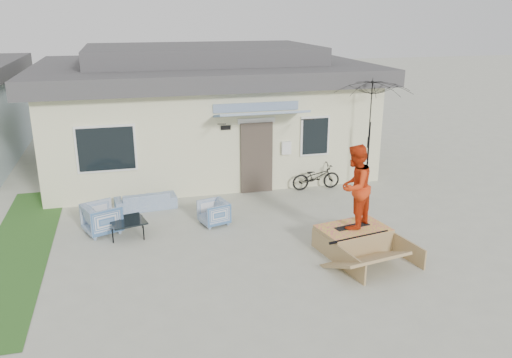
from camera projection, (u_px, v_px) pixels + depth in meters
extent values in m
plane|color=#A2A492|center=(263.00, 263.00, 11.05)|extent=(90.00, 90.00, 0.00)
cube|color=#27531E|center=(19.00, 249.00, 11.66)|extent=(1.40, 8.00, 0.01)
cube|color=beige|center=(204.00, 121.00, 17.95)|extent=(10.00, 7.00, 3.00)
cube|color=#3B3B3E|center=(202.00, 70.00, 17.40)|extent=(10.80, 7.80, 0.50)
cube|color=#3B3B3E|center=(201.00, 53.00, 17.23)|extent=(7.50, 4.50, 0.60)
cube|color=#463B31|center=(257.00, 158.00, 15.07)|extent=(0.95, 0.08, 2.10)
cube|color=white|center=(106.00, 149.00, 13.91)|extent=(1.60, 0.06, 1.30)
cube|color=white|center=(315.00, 136.00, 15.33)|extent=(0.90, 0.06, 1.20)
cube|color=#315C92|center=(261.00, 114.00, 14.16)|extent=(2.50, 1.09, 0.29)
imported|color=#315C92|center=(146.00, 197.00, 14.00)|extent=(1.68, 0.62, 0.64)
imported|color=#315C92|center=(102.00, 217.00, 12.44)|extent=(0.99, 1.01, 0.82)
imported|color=#315C92|center=(214.00, 212.00, 12.96)|extent=(0.77, 0.80, 0.68)
cube|color=black|center=(128.00, 228.00, 12.35)|extent=(0.96, 0.96, 0.39)
imported|color=black|center=(316.00, 174.00, 15.47)|extent=(1.49, 0.54, 0.95)
cylinder|color=black|center=(368.00, 157.00, 15.17)|extent=(0.05, 0.05, 2.10)
imported|color=black|center=(369.00, 134.00, 14.95)|extent=(2.74, 2.62, 0.90)
cube|color=black|center=(352.00, 226.00, 11.61)|extent=(0.87, 0.38, 0.05)
imported|color=red|center=(355.00, 185.00, 11.31)|extent=(1.17, 1.14, 1.89)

